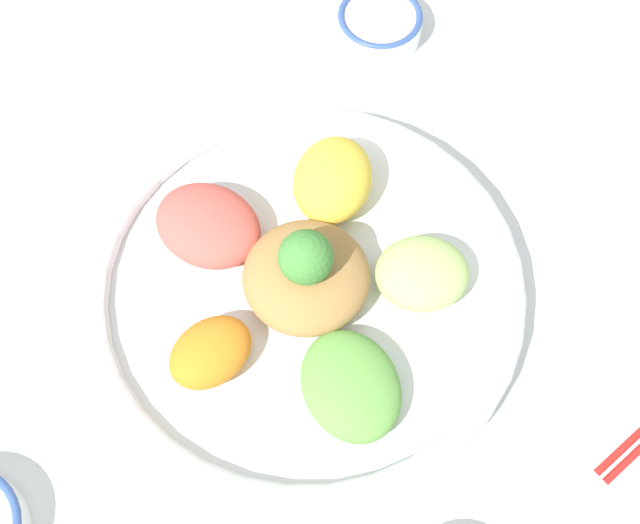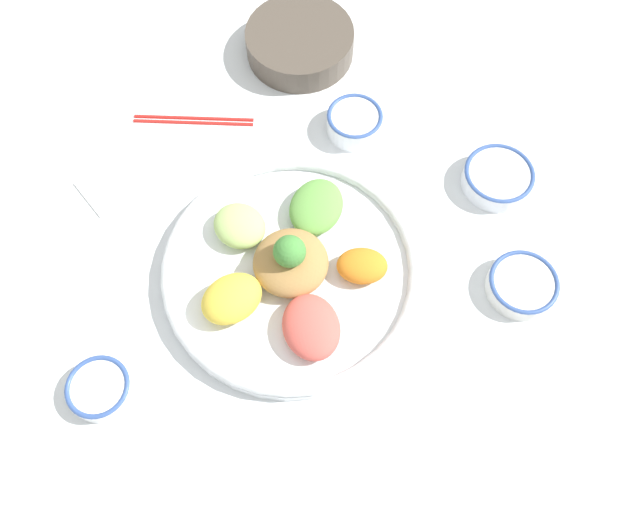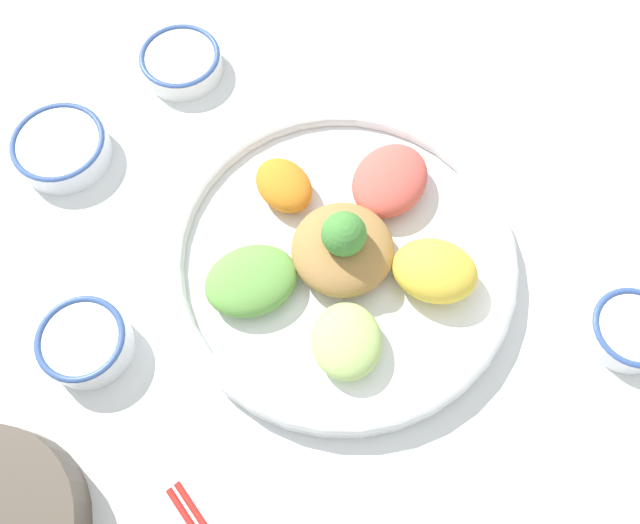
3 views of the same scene
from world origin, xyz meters
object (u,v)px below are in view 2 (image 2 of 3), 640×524
at_px(sauce_bowl_dark, 498,177).
at_px(rice_bowl_plain, 522,285).
at_px(side_serving_bowl, 300,41).
at_px(serving_spoon_main, 101,212).
at_px(chopsticks_pair_near, 193,119).
at_px(sauce_bowl_red, 354,122).
at_px(salad_platter, 292,268).
at_px(rice_bowl_blue, 100,388).

xyz_separation_m(sauce_bowl_dark, rice_bowl_plain, (0.02, 0.19, -0.00)).
xyz_separation_m(side_serving_bowl, serving_spoon_main, (0.38, 0.29, -0.03)).
xyz_separation_m(rice_bowl_plain, chopsticks_pair_near, (0.48, -0.41, -0.01)).
bearing_deg(side_serving_bowl, sauce_bowl_red, 108.96).
distance_m(rice_bowl_plain, serving_spoon_main, 0.69).
bearing_deg(salad_platter, side_serving_bowl, -100.44).
distance_m(sauce_bowl_dark, rice_bowl_plain, 0.20).
bearing_deg(sauce_bowl_dark, sauce_bowl_red, -34.83).
bearing_deg(salad_platter, rice_bowl_plain, 166.46).
bearing_deg(sauce_bowl_red, serving_spoon_main, 12.14).
height_order(salad_platter, sauce_bowl_red, salad_platter).
distance_m(salad_platter, side_serving_bowl, 0.46).
height_order(rice_bowl_blue, chopsticks_pair_near, rice_bowl_blue).
relative_size(salad_platter, rice_bowl_blue, 4.34).
bearing_deg(rice_bowl_blue, rice_bowl_plain, -175.24).
bearing_deg(side_serving_bowl, serving_spoon_main, 37.20).
relative_size(rice_bowl_blue, rice_bowl_plain, 0.86).
bearing_deg(salad_platter, sauce_bowl_dark, -163.19).
xyz_separation_m(rice_bowl_blue, rice_bowl_plain, (-0.65, -0.05, 0.00)).
bearing_deg(sauce_bowl_dark, chopsticks_pair_near, -23.73).
distance_m(side_serving_bowl, serving_spoon_main, 0.48).
distance_m(rice_bowl_blue, side_serving_bowl, 0.71).
bearing_deg(side_serving_bowl, rice_bowl_plain, 116.19).
relative_size(sauce_bowl_dark, chopsticks_pair_near, 0.55).
bearing_deg(side_serving_bowl, sauce_bowl_dark, 129.43).
bearing_deg(salad_platter, serving_spoon_main, -28.95).
xyz_separation_m(salad_platter, side_serving_bowl, (-0.08, -0.45, 0.00)).
bearing_deg(rice_bowl_blue, salad_platter, -155.38).
xyz_separation_m(salad_platter, sauce_bowl_dark, (-0.37, -0.11, -0.00)).
relative_size(chopsticks_pair_near, serving_spoon_main, 1.79).
relative_size(sauce_bowl_red, serving_spoon_main, 0.82).
distance_m(sauce_bowl_red, chopsticks_pair_near, 0.29).
bearing_deg(side_serving_bowl, salad_platter, 79.56).
bearing_deg(side_serving_bowl, rice_bowl_blue, 56.98).
xyz_separation_m(sauce_bowl_red, rice_bowl_plain, (-0.20, 0.35, -0.01)).
height_order(salad_platter, rice_bowl_blue, salad_platter).
bearing_deg(side_serving_bowl, chopsticks_pair_near, 30.47).
bearing_deg(sauce_bowl_red, rice_bowl_plain, 119.89).
bearing_deg(rice_bowl_blue, sauce_bowl_red, -138.51).
height_order(rice_bowl_plain, chopsticks_pair_near, rice_bowl_plain).
height_order(rice_bowl_plain, side_serving_bowl, side_serving_bowl).
distance_m(sauce_bowl_dark, side_serving_bowl, 0.45).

